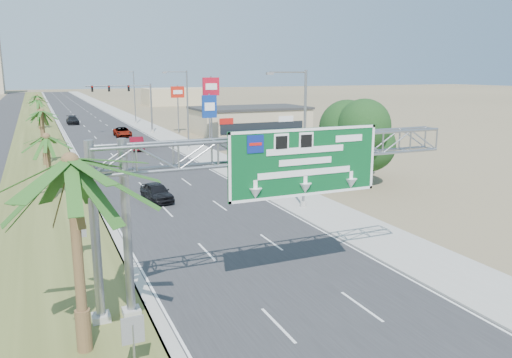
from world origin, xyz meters
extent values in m
cube|color=#28282B|center=(0.00, 110.00, 0.01)|extent=(12.00, 300.00, 0.02)
cube|color=#9E9B93|center=(8.50, 110.00, 0.05)|extent=(4.00, 300.00, 0.10)
cube|color=#495023|center=(-10.00, 110.00, 0.06)|extent=(7.00, 300.00, 0.12)
cube|color=#28282B|center=(-17.00, 110.00, 0.01)|extent=(8.00, 300.00, 0.02)
cylinder|color=gray|center=(-7.20, 10.00, 3.70)|extent=(0.36, 0.36, 7.40)
cylinder|color=gray|center=(-8.40, 10.00, 3.70)|extent=(0.36, 0.36, 7.40)
cube|color=#9E9B93|center=(-7.20, 10.00, 0.20)|extent=(0.70, 0.70, 0.40)
cube|color=#9E9B93|center=(-8.40, 10.00, 0.20)|extent=(0.70, 0.70, 0.40)
cube|color=#084C22|center=(0.50, 9.52, 6.00)|extent=(7.20, 0.12, 3.00)
cube|color=navy|center=(-1.90, 9.44, 6.95)|extent=(0.75, 0.03, 0.75)
cone|color=white|center=(0.50, 9.44, 4.85)|extent=(0.56, 0.56, 0.45)
cylinder|color=brown|center=(-9.20, 8.00, 3.50)|extent=(0.36, 0.36, 7.00)
cylinder|color=brown|center=(-9.20, 8.00, 0.84)|extent=(0.54, 0.54, 1.68)
cylinder|color=brown|center=(-9.50, 32.00, 2.50)|extent=(0.36, 0.36, 5.00)
cylinder|color=brown|center=(-9.50, 32.00, 0.60)|extent=(0.54, 0.54, 1.20)
cylinder|color=brown|center=(-9.50, 48.00, 2.90)|extent=(0.36, 0.36, 5.80)
cylinder|color=brown|center=(-9.50, 48.00, 0.70)|extent=(0.54, 0.54, 1.39)
cylinder|color=brown|center=(-9.50, 66.00, 2.25)|extent=(0.36, 0.36, 4.50)
cylinder|color=brown|center=(-9.50, 66.00, 0.54)|extent=(0.54, 0.54, 1.08)
cylinder|color=brown|center=(-9.50, 85.00, 2.60)|extent=(0.36, 0.36, 5.20)
cylinder|color=brown|center=(-9.50, 85.00, 0.62)|extent=(0.54, 0.54, 1.25)
cylinder|color=brown|center=(-9.50, 110.00, 2.40)|extent=(0.36, 0.36, 4.80)
cylinder|color=brown|center=(-9.50, 110.00, 0.58)|extent=(0.54, 0.54, 1.15)
cylinder|color=gray|center=(7.50, 22.00, 5.00)|extent=(0.20, 0.20, 10.00)
cylinder|color=gray|center=(6.10, 22.00, 9.85)|extent=(2.80, 0.12, 0.12)
cube|color=slate|center=(4.70, 22.00, 9.75)|extent=(0.50, 0.22, 0.18)
cylinder|color=#9E9B93|center=(7.50, 22.00, 0.25)|extent=(0.44, 0.44, 0.50)
cylinder|color=gray|center=(7.50, 52.00, 5.00)|extent=(0.20, 0.20, 10.00)
cylinder|color=gray|center=(6.10, 52.00, 9.85)|extent=(2.80, 0.12, 0.12)
cube|color=slate|center=(4.70, 52.00, 9.75)|extent=(0.50, 0.22, 0.18)
cylinder|color=#9E9B93|center=(7.50, 52.00, 0.25)|extent=(0.44, 0.44, 0.50)
cylinder|color=gray|center=(7.50, 88.00, 5.00)|extent=(0.20, 0.20, 10.00)
cylinder|color=gray|center=(6.10, 88.00, 9.85)|extent=(2.80, 0.12, 0.12)
cube|color=slate|center=(4.70, 88.00, 9.75)|extent=(0.50, 0.22, 0.18)
cylinder|color=#9E9B93|center=(7.50, 88.00, 0.25)|extent=(0.44, 0.44, 0.50)
cylinder|color=gray|center=(7.20, 72.00, 4.00)|extent=(0.28, 0.28, 8.00)
cylinder|color=gray|center=(2.20, 72.00, 7.70)|extent=(10.00, 0.18, 0.18)
cube|color=black|center=(3.70, 71.80, 7.30)|extent=(0.32, 0.18, 0.95)
cube|color=black|center=(0.70, 71.80, 7.30)|extent=(0.32, 0.18, 0.95)
cube|color=black|center=(-1.80, 71.80, 7.30)|extent=(0.32, 0.18, 0.95)
sphere|color=red|center=(3.70, 71.68, 7.60)|extent=(0.22, 0.22, 0.22)
imported|color=black|center=(7.20, 72.00, 7.00)|extent=(0.16, 0.16, 0.60)
cylinder|color=#9E9B93|center=(7.20, 72.00, 0.30)|extent=(0.56, 0.56, 0.60)
cube|color=tan|center=(22.00, 66.00, 2.00)|extent=(18.00, 10.00, 4.00)
cylinder|color=brown|center=(15.00, 26.00, 1.95)|extent=(0.44, 0.44, 3.90)
sphere|color=black|center=(15.00, 26.00, 4.55)|extent=(4.50, 4.50, 4.50)
cylinder|color=brown|center=(18.00, 30.00, 1.65)|extent=(0.44, 0.44, 3.30)
sphere|color=black|center=(18.00, 30.00, 3.85)|extent=(3.50, 3.50, 3.50)
cylinder|color=gray|center=(-7.80, 6.00, 0.90)|extent=(0.08, 0.08, 1.80)
cube|color=slate|center=(-7.80, 6.00, 1.60)|extent=(0.75, 0.06, 0.95)
cylinder|color=gray|center=(-8.50, 18.00, 0.90)|extent=(0.08, 0.08, 1.80)
cube|color=slate|center=(-8.50, 18.00, 1.60)|extent=(0.75, 0.06, 0.95)
cube|color=tan|center=(30.00, 140.00, 2.50)|extent=(20.00, 12.00, 5.00)
imported|color=black|center=(-2.00, 28.26, 0.71)|extent=(2.13, 4.34, 1.42)
imported|color=maroon|center=(1.50, 55.14, 0.81)|extent=(2.30, 5.10, 1.62)
imported|color=gray|center=(2.00, 69.45, 0.71)|extent=(2.45, 5.16, 1.42)
imported|color=black|center=(-3.67, 92.44, 0.76)|extent=(2.19, 5.27, 1.52)
cylinder|color=gray|center=(11.87, 55.63, 4.65)|extent=(0.20, 0.20, 9.30)
cube|color=#B70E24|center=(11.87, 55.63, 7.90)|extent=(2.42, 0.62, 2.40)
cube|color=white|center=(11.87, 55.45, 7.90)|extent=(1.67, 0.26, 0.84)
cylinder|color=gray|center=(11.21, 54.51, 3.51)|extent=(0.20, 0.20, 7.02)
cube|color=navy|center=(11.21, 54.51, 5.32)|extent=(2.00, 0.31, 3.00)
cube|color=white|center=(11.21, 54.33, 5.32)|extent=(1.40, 0.05, 1.05)
cylinder|color=gray|center=(11.10, 70.05, 3.88)|extent=(0.20, 0.20, 7.76)
cube|color=red|center=(11.10, 70.05, 6.66)|extent=(2.22, 0.51, 1.80)
cube|color=white|center=(11.10, 69.87, 6.66)|extent=(1.54, 0.19, 0.63)
camera|label=1|loc=(-10.12, -9.25, 9.88)|focal=35.00mm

